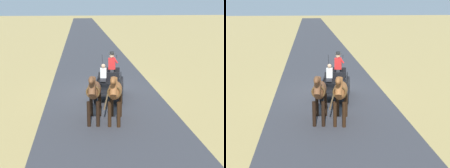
# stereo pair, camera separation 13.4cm
# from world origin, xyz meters

# --- Properties ---
(ground_plane) EXTENTS (200.00, 200.00, 0.00)m
(ground_plane) POSITION_xyz_m (0.00, 0.00, 0.00)
(ground_plane) COLOR tan
(road_surface) EXTENTS (5.98, 160.00, 0.01)m
(road_surface) POSITION_xyz_m (0.00, 0.00, 0.00)
(road_surface) COLOR #38383D
(road_surface) RESTS_ON ground
(horse_drawn_carriage) EXTENTS (1.80, 4.51, 2.50)m
(horse_drawn_carriage) POSITION_xyz_m (-0.22, 0.77, 0.82)
(horse_drawn_carriage) COLOR black
(horse_drawn_carriage) RESTS_ON ground
(horse_near_side) EXTENTS (0.85, 2.15, 2.21)m
(horse_near_side) POSITION_xyz_m (-0.13, 3.83, 1.32)
(horse_near_side) COLOR brown
(horse_near_side) RESTS_ON ground
(horse_off_side) EXTENTS (0.76, 2.15, 2.21)m
(horse_off_side) POSITION_xyz_m (0.72, 3.69, 1.32)
(horse_off_side) COLOR brown
(horse_off_side) RESTS_ON ground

